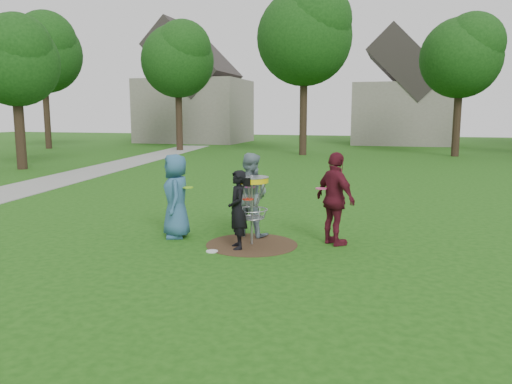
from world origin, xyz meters
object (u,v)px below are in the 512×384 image
(player_blue, at_px, (176,196))
(player_black, at_px, (237,210))
(disc_golf_basket, at_px, (252,193))
(player_grey, at_px, (250,194))
(player_maroon, at_px, (335,199))

(player_blue, distance_m, player_black, 1.58)
(player_blue, relative_size, disc_golf_basket, 1.25)
(player_grey, bearing_deg, disc_golf_basket, 122.51)
(player_black, bearing_deg, player_blue, -136.51)
(player_grey, height_order, disc_golf_basket, player_grey)
(player_black, distance_m, player_grey, 1.07)
(player_black, relative_size, player_grey, 0.86)
(player_black, xyz_separation_m, player_grey, (-0.07, 1.07, 0.12))
(player_blue, xyz_separation_m, player_grey, (1.42, 0.57, 0.01))
(disc_golf_basket, bearing_deg, player_grey, 109.27)
(player_blue, xyz_separation_m, player_black, (1.49, -0.50, -0.12))
(player_black, distance_m, disc_golf_basket, 0.47)
(player_blue, relative_size, player_maroon, 0.95)
(player_grey, bearing_deg, player_black, 107.13)
(player_blue, distance_m, disc_golf_basket, 1.69)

